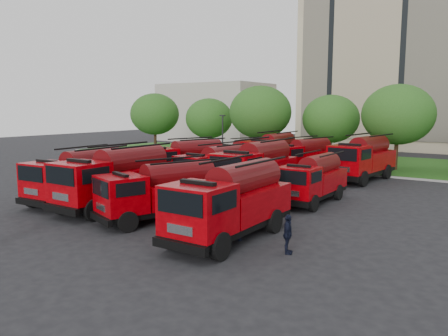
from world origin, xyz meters
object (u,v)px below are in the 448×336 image
object	(u,v)px
fire_truck_1	(117,178)
fire_truck_2	(161,191)
fire_truck_4	(186,160)
firefighter_4	(205,191)
firefighter_0	(226,243)
firefighter_5	(311,196)
fire_truck_10	(303,157)
fire_truck_5	(217,168)
fire_truck_6	(256,168)
firefighter_3	(239,240)
fire_truck_3	(231,202)
fire_truck_7	(313,179)
fire_truck_9	(272,152)
fire_truck_11	(363,158)
firefighter_2	(287,254)
fire_truck_8	(244,155)
fire_truck_0	(80,176)

from	to	relation	value
fire_truck_1	fire_truck_2	world-z (taller)	fire_truck_1
fire_truck_2	fire_truck_4	xyz separation A→B (m)	(-6.91, 10.44, 0.12)
fire_truck_4	firefighter_4	world-z (taller)	fire_truck_4
fire_truck_4	fire_truck_2	bearing A→B (deg)	-39.28
fire_truck_4	firefighter_0	bearing A→B (deg)	-27.57
firefighter_4	firefighter_5	distance (m)	7.34
fire_truck_10	fire_truck_5	bearing A→B (deg)	-88.27
fire_truck_6	firefighter_3	world-z (taller)	fire_truck_6
fire_truck_3	fire_truck_6	distance (m)	10.48
firefighter_4	fire_truck_4	bearing A→B (deg)	6.01
fire_truck_7	fire_truck_9	distance (m)	13.74
fire_truck_11	firefighter_2	xyz separation A→B (m)	(3.03, -19.77, -1.79)
fire_truck_9	firefighter_5	size ratio (longest dim) A/B	4.40
fire_truck_9	fire_truck_7	bearing A→B (deg)	-53.87
fire_truck_6	fire_truck_5	bearing A→B (deg)	-176.36
fire_truck_6	fire_truck_10	xyz separation A→B (m)	(-0.98, 9.78, -0.20)
fire_truck_1	firefighter_0	distance (m)	9.40
fire_truck_10	fire_truck_2	bearing A→B (deg)	-74.97
firefighter_0	firefighter_5	bearing A→B (deg)	82.40
firefighter_2	firefighter_3	distance (m)	2.63
fire_truck_5	firefighter_2	distance (m)	14.36
fire_truck_4	fire_truck_11	bearing A→B (deg)	52.22
firefighter_0	firefighter_5	xyz separation A→B (m)	(-1.02, 11.57, 0.00)
fire_truck_9	firefighter_0	bearing A→B (deg)	-69.51
fire_truck_3	firefighter_5	bearing A→B (deg)	93.71
fire_truck_6	firefighter_5	bearing A→B (deg)	19.58
fire_truck_5	fire_truck_6	size ratio (longest dim) A/B	0.90
fire_truck_4	fire_truck_6	world-z (taller)	fire_truck_6
fire_truck_4	firefighter_2	distance (m)	18.81
fire_truck_4	fire_truck_1	bearing A→B (deg)	-56.38
fire_truck_5	fire_truck_10	size ratio (longest dim) A/B	0.97
fire_truck_9	firefighter_3	xyz separation A→B (m)	(8.99, -19.96, -1.75)
fire_truck_3	fire_truck_6	world-z (taller)	fire_truck_6
firefighter_0	firefighter_3	xyz separation A→B (m)	(0.24, 0.68, 0.00)
fire_truck_10	firefighter_0	xyz separation A→B (m)	(5.44, -20.08, -1.59)
fire_truck_10	firefighter_4	bearing A→B (deg)	-88.88
fire_truck_4	fire_truck_8	xyz separation A→B (m)	(0.77, 7.66, -0.18)
fire_truck_5	firefighter_5	distance (m)	6.90
fire_truck_0	fire_truck_11	world-z (taller)	fire_truck_11
fire_truck_2	fire_truck_11	world-z (taller)	fire_truck_11
fire_truck_8	fire_truck_4	bearing A→B (deg)	-79.40
fire_truck_6	firefighter_0	size ratio (longest dim) A/B	5.28
fire_truck_7	fire_truck_11	xyz separation A→B (m)	(-0.02, 10.14, 0.32)
fire_truck_2	firefighter_2	world-z (taller)	fire_truck_2
firefighter_5	fire_truck_3	bearing A→B (deg)	115.96
firefighter_5	fire_truck_7	bearing A→B (deg)	138.47
fire_truck_6	fire_truck_7	size ratio (longest dim) A/B	1.23
fire_truck_4	fire_truck_8	bearing A→B (deg)	101.45
fire_truck_6	fire_truck_10	size ratio (longest dim) A/B	1.08
fire_truck_8	firefighter_0	size ratio (longest dim) A/B	4.50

